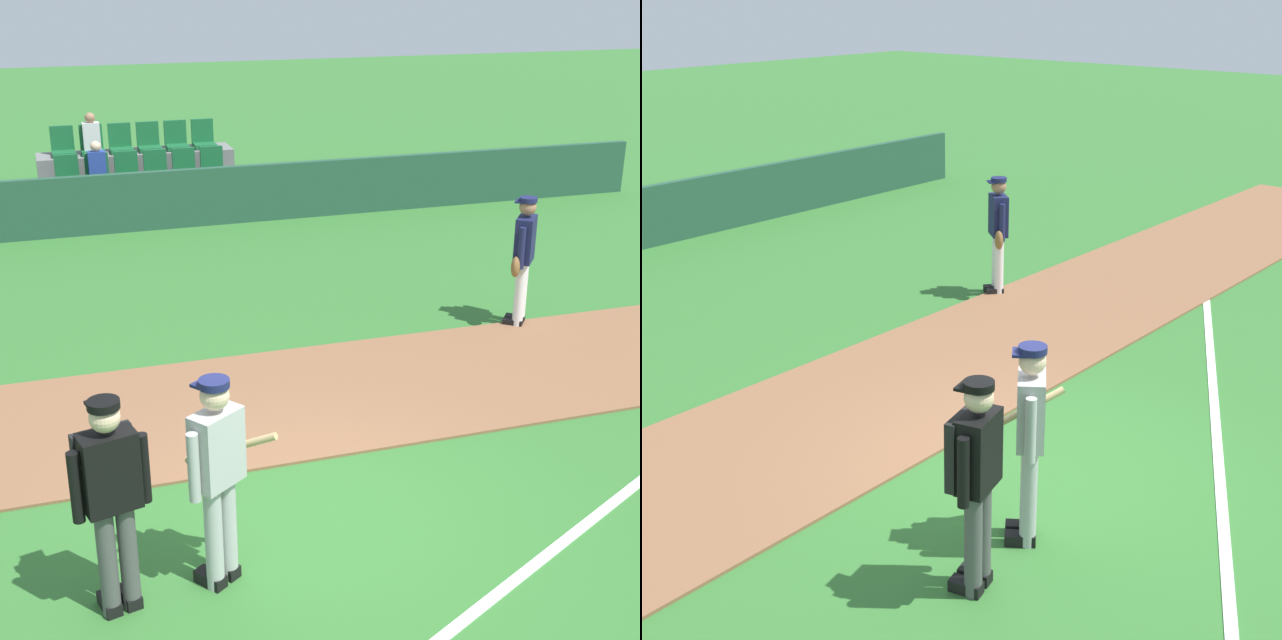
% 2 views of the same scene
% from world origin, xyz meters
% --- Properties ---
extents(ground_plane, '(80.00, 80.00, 0.00)m').
position_xyz_m(ground_plane, '(0.00, 0.00, 0.00)').
color(ground_plane, '#33702D').
extents(infield_dirt_path, '(28.00, 2.70, 0.03)m').
position_xyz_m(infield_dirt_path, '(0.00, 2.22, 0.01)').
color(infield_dirt_path, brown).
rests_on(infield_dirt_path, ground).
extents(foul_line_chalk, '(10.72, 5.57, 0.01)m').
position_xyz_m(foul_line_chalk, '(3.00, -0.50, 0.01)').
color(foul_line_chalk, white).
rests_on(foul_line_chalk, ground).
extents(batter_grey_jersey, '(0.73, 0.70, 1.76)m').
position_xyz_m(batter_grey_jersey, '(-0.93, -0.68, 0.97)').
color(batter_grey_jersey, '#B2B2B2').
rests_on(batter_grey_jersey, ground).
extents(umpire_home_plate, '(0.58, 0.37, 1.76)m').
position_xyz_m(umpire_home_plate, '(-1.72, -0.77, 1.00)').
color(umpire_home_plate, '#4C4C4C').
rests_on(umpire_home_plate, ground).
extents(runner_navy_jersey, '(0.53, 0.53, 1.76)m').
position_xyz_m(runner_navy_jersey, '(4.02, 3.48, 0.96)').
color(runner_navy_jersey, white).
rests_on(runner_navy_jersey, ground).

